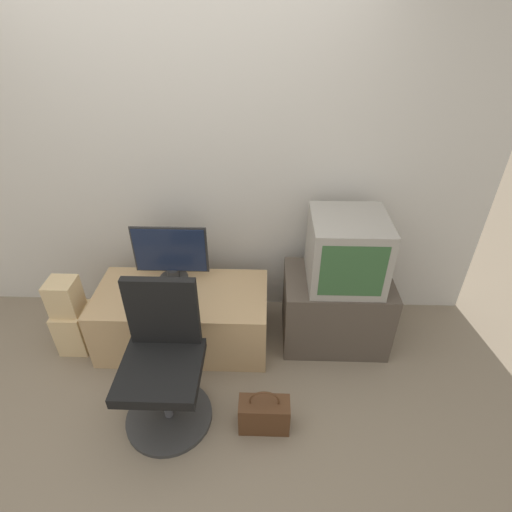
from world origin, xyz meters
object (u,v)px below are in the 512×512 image
(main_monitor, at_px, (171,255))
(crt_tv, at_px, (347,250))
(keyboard, at_px, (161,302))
(cardboard_box_lower, at_px, (75,328))
(mouse, at_px, (191,301))
(office_chair, at_px, (164,367))
(handbag, at_px, (264,414))

(main_monitor, xyz_separation_m, crt_tv, (1.23, -0.09, 0.12))
(main_monitor, height_order, crt_tv, crt_tv)
(keyboard, relative_size, cardboard_box_lower, 0.82)
(crt_tv, distance_m, cardboard_box_lower, 2.07)
(mouse, bearing_deg, cardboard_box_lower, 178.37)
(main_monitor, relative_size, crt_tv, 1.07)
(mouse, xyz_separation_m, office_chair, (-0.08, -0.52, -0.07))
(crt_tv, distance_m, office_chair, 1.40)
(handbag, bearing_deg, mouse, 130.13)
(keyboard, xyz_separation_m, handbag, (0.73, -0.61, -0.36))
(cardboard_box_lower, bearing_deg, crt_tv, 4.45)
(mouse, bearing_deg, office_chair, -98.63)
(cardboard_box_lower, bearing_deg, keyboard, -2.95)
(office_chair, bearing_deg, cardboard_box_lower, 146.26)
(main_monitor, distance_m, mouse, 0.38)
(mouse, relative_size, crt_tv, 0.11)
(crt_tv, height_order, office_chair, crt_tv)
(office_chair, xyz_separation_m, cardboard_box_lower, (-0.82, 0.55, -0.24))
(mouse, height_order, office_chair, office_chair)
(keyboard, relative_size, handbag, 0.85)
(cardboard_box_lower, height_order, handbag, cardboard_box_lower)
(main_monitor, height_order, handbag, main_monitor)
(crt_tv, height_order, handbag, crt_tv)
(keyboard, bearing_deg, cardboard_box_lower, 177.05)
(keyboard, distance_m, office_chair, 0.53)
(mouse, bearing_deg, keyboard, -177.19)
(main_monitor, xyz_separation_m, mouse, (0.17, -0.27, -0.20))
(main_monitor, bearing_deg, mouse, -57.51)
(main_monitor, xyz_separation_m, office_chair, (0.09, -0.79, -0.28))
(keyboard, relative_size, office_chair, 0.30)
(keyboard, bearing_deg, handbag, -39.92)
(cardboard_box_lower, bearing_deg, handbag, -24.41)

